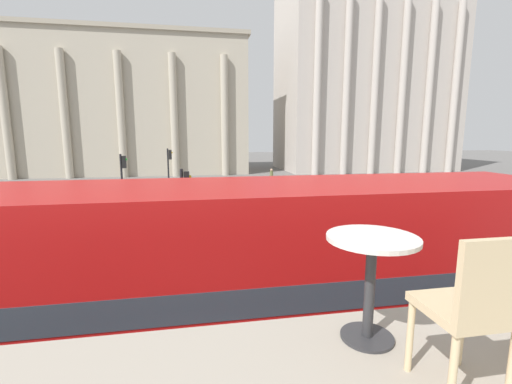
# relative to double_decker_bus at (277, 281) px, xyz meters

# --- Properties ---
(double_decker_bus) EXTENTS (10.70, 2.73, 4.05)m
(double_decker_bus) POSITION_rel_double_decker_bus_xyz_m (0.00, 0.00, 0.00)
(double_decker_bus) COLOR black
(double_decker_bus) RESTS_ON ground_plane
(cafe_dining_table) EXTENTS (0.60, 0.60, 0.73)m
(cafe_dining_table) POSITION_rel_double_decker_bus_xyz_m (-0.28, -3.75, 1.78)
(cafe_dining_table) COLOR #2D2D30
(cafe_dining_table) RESTS_ON cafe_floor_slab
(cafe_chair_0) EXTENTS (0.40, 0.40, 0.91)m
(cafe_chair_0) POSITION_rel_double_decker_bus_xyz_m (-0.03, -4.34, 1.76)
(cafe_chair_0) COLOR #D1B789
(cafe_chair_0) RESTS_ON cafe_floor_slab
(plaza_building_left) EXTENTS (30.79, 11.70, 17.43)m
(plaza_building_left) POSITION_rel_double_decker_bus_xyz_m (-9.78, 42.60, 6.45)
(plaza_building_left) COLOR #B2A893
(plaza_building_left) RESTS_ON ground_plane
(plaza_building_right) EXTENTS (24.34, 14.20, 26.03)m
(plaza_building_right) POSITION_rel_double_decker_bus_xyz_m (22.99, 42.23, 10.74)
(plaza_building_right) COLOR #BCB2A8
(plaza_building_right) RESTS_ON ground_plane
(traffic_light_near) EXTENTS (0.42, 0.24, 3.70)m
(traffic_light_near) POSITION_rel_double_decker_bus_xyz_m (-1.85, 6.92, 0.16)
(traffic_light_near) COLOR black
(traffic_light_near) RESTS_ON ground_plane
(traffic_light_mid) EXTENTS (0.42, 0.24, 3.87)m
(traffic_light_mid) POSITION_rel_double_decker_bus_xyz_m (-5.50, 14.69, 0.26)
(traffic_light_mid) COLOR black
(traffic_light_mid) RESTS_ON ground_plane
(traffic_light_far) EXTENTS (0.42, 0.24, 3.97)m
(traffic_light_far) POSITION_rel_double_decker_bus_xyz_m (-3.31, 20.13, 0.32)
(traffic_light_far) COLOR black
(traffic_light_far) RESTS_ON ground_plane
(car_silver) EXTENTS (4.20, 1.93, 1.35)m
(car_silver) POSITION_rel_double_decker_bus_xyz_m (0.69, 11.03, -1.57)
(car_silver) COLOR black
(car_silver) RESTS_ON ground_plane
(car_navy) EXTENTS (4.20, 1.93, 1.35)m
(car_navy) POSITION_rel_double_decker_bus_xyz_m (-4.89, 17.70, -1.57)
(car_navy) COLOR black
(car_navy) RESTS_ON ground_plane
(pedestrian_red) EXTENTS (0.32, 0.32, 1.62)m
(pedestrian_red) POSITION_rel_double_decker_bus_xyz_m (5.42, 19.25, -1.34)
(pedestrian_red) COLOR #282B33
(pedestrian_red) RESTS_ON ground_plane
(pedestrian_olive) EXTENTS (0.32, 0.32, 1.74)m
(pedestrian_olive) POSITION_rel_double_decker_bus_xyz_m (5.85, 26.48, -1.26)
(pedestrian_olive) COLOR #282B33
(pedestrian_olive) RESTS_ON ground_plane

